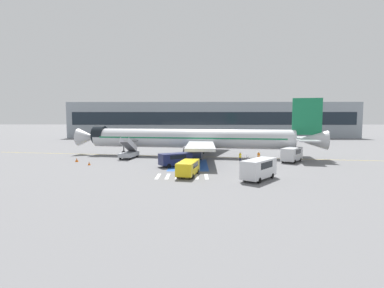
{
  "coord_description": "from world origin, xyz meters",
  "views": [
    {
      "loc": [
        0.9,
        -55.57,
        7.16
      ],
      "look_at": [
        0.22,
        -2.15,
        2.59
      ],
      "focal_mm": 28.0,
      "sensor_mm": 36.0,
      "label": 1
    }
  ],
  "objects_px": {
    "boarding_stairs_forward": "(129,153)",
    "service_van_0": "(175,158)",
    "airliner": "(194,139)",
    "ground_crew_0": "(194,154)",
    "service_van_2": "(292,154)",
    "ground_crew_3": "(202,153)",
    "service_van_1": "(188,167)",
    "terminal_building": "(213,120)",
    "service_van_3": "(259,168)",
    "traffic_cone_0": "(77,160)",
    "traffic_cone_1": "(89,163)",
    "fuel_tanker": "(219,140)",
    "ground_crew_1": "(240,157)",
    "baggage_cart": "(254,159)",
    "ground_crew_2": "(259,156)"
  },
  "relations": [
    {
      "from": "boarding_stairs_forward",
      "to": "service_van_0",
      "type": "xyz_separation_m",
      "value": [
        9.0,
        -9.15,
        0.22
      ]
    },
    {
      "from": "airliner",
      "to": "ground_crew_0",
      "type": "height_order",
      "value": "airliner"
    },
    {
      "from": "service_van_2",
      "to": "ground_crew_3",
      "type": "relative_size",
      "value": 2.83
    },
    {
      "from": "service_van_1",
      "to": "terminal_building",
      "type": "height_order",
      "value": "terminal_building"
    },
    {
      "from": "airliner",
      "to": "service_van_1",
      "type": "relative_size",
      "value": 8.58
    },
    {
      "from": "service_van_3",
      "to": "traffic_cone_0",
      "type": "relative_size",
      "value": 8.88
    },
    {
      "from": "ground_crew_0",
      "to": "traffic_cone_0",
      "type": "bearing_deg",
      "value": 165.97
    },
    {
      "from": "traffic_cone_1",
      "to": "ground_crew_0",
      "type": "bearing_deg",
      "value": 23.46
    },
    {
      "from": "service_van_0",
      "to": "ground_crew_0",
      "type": "bearing_deg",
      "value": 131.45
    },
    {
      "from": "boarding_stairs_forward",
      "to": "traffic_cone_1",
      "type": "relative_size",
      "value": 10.73
    },
    {
      "from": "traffic_cone_0",
      "to": "terminal_building",
      "type": "xyz_separation_m",
      "value": [
        26.07,
        64.49,
        6.19
      ]
    },
    {
      "from": "airliner",
      "to": "ground_crew_3",
      "type": "distance_m",
      "value": 4.78
    },
    {
      "from": "fuel_tanker",
      "to": "ground_crew_1",
      "type": "xyz_separation_m",
      "value": [
        1.16,
        -29.1,
        -0.69
      ]
    },
    {
      "from": "baggage_cart",
      "to": "traffic_cone_1",
      "type": "relative_size",
      "value": 5.22
    },
    {
      "from": "ground_crew_3",
      "to": "traffic_cone_0",
      "type": "xyz_separation_m",
      "value": [
        -20.72,
        -3.07,
        -0.77
      ]
    },
    {
      "from": "boarding_stairs_forward",
      "to": "terminal_building",
      "type": "height_order",
      "value": "terminal_building"
    },
    {
      "from": "service_van_3",
      "to": "service_van_1",
      "type": "bearing_deg",
      "value": -156.99
    },
    {
      "from": "traffic_cone_0",
      "to": "traffic_cone_1",
      "type": "bearing_deg",
      "value": -46.59
    },
    {
      "from": "service_van_3",
      "to": "terminal_building",
      "type": "distance_m",
      "value": 78.87
    },
    {
      "from": "service_van_2",
      "to": "traffic_cone_1",
      "type": "relative_size",
      "value": 10.37
    },
    {
      "from": "fuel_tanker",
      "to": "traffic_cone_1",
      "type": "bearing_deg",
      "value": 135.67
    },
    {
      "from": "service_van_0",
      "to": "baggage_cart",
      "type": "distance_m",
      "value": 14.72
    },
    {
      "from": "airliner",
      "to": "ground_crew_0",
      "type": "distance_m",
      "value": 4.26
    },
    {
      "from": "ground_crew_3",
      "to": "service_van_2",
      "type": "bearing_deg",
      "value": 168.87
    },
    {
      "from": "ground_crew_3",
      "to": "terminal_building",
      "type": "bearing_deg",
      "value": -95.66
    },
    {
      "from": "ground_crew_3",
      "to": "boarding_stairs_forward",
      "type": "bearing_deg",
      "value": -7.34
    },
    {
      "from": "service_van_3",
      "to": "ground_crew_3",
      "type": "relative_size",
      "value": 3.0
    },
    {
      "from": "fuel_tanker",
      "to": "service_van_1",
      "type": "bearing_deg",
      "value": 160.86
    },
    {
      "from": "service_van_3",
      "to": "ground_crew_0",
      "type": "relative_size",
      "value": 3.3
    },
    {
      "from": "traffic_cone_1",
      "to": "terminal_building",
      "type": "distance_m",
      "value": 71.96
    },
    {
      "from": "ground_crew_3",
      "to": "traffic_cone_1",
      "type": "height_order",
      "value": "ground_crew_3"
    },
    {
      "from": "fuel_tanker",
      "to": "traffic_cone_0",
      "type": "bearing_deg",
      "value": 128.63
    },
    {
      "from": "service_van_3",
      "to": "ground_crew_3",
      "type": "distance_m",
      "value": 18.41
    },
    {
      "from": "fuel_tanker",
      "to": "baggage_cart",
      "type": "distance_m",
      "value": 26.79
    },
    {
      "from": "traffic_cone_0",
      "to": "traffic_cone_1",
      "type": "distance_m",
      "value": 4.81
    },
    {
      "from": "ground_crew_0",
      "to": "ground_crew_3",
      "type": "bearing_deg",
      "value": -41.88
    },
    {
      "from": "airliner",
      "to": "traffic_cone_1",
      "type": "distance_m",
      "value": 19.38
    },
    {
      "from": "terminal_building",
      "to": "fuel_tanker",
      "type": "bearing_deg",
      "value": -90.49
    },
    {
      "from": "fuel_tanker",
      "to": "service_van_1",
      "type": "relative_size",
      "value": 1.82
    },
    {
      "from": "service_van_0",
      "to": "service_van_3",
      "type": "distance_m",
      "value": 14.2
    },
    {
      "from": "service_van_2",
      "to": "baggage_cart",
      "type": "xyz_separation_m",
      "value": [
        -5.79,
        1.77,
        -1.13
      ]
    },
    {
      "from": "service_van_2",
      "to": "traffic_cone_1",
      "type": "distance_m",
      "value": 32.49
    },
    {
      "from": "airliner",
      "to": "terminal_building",
      "type": "relative_size",
      "value": 0.44
    },
    {
      "from": "baggage_cart",
      "to": "ground_crew_0",
      "type": "bearing_deg",
      "value": -100.22
    },
    {
      "from": "ground_crew_2",
      "to": "traffic_cone_1",
      "type": "relative_size",
      "value": 3.53
    },
    {
      "from": "service_van_1",
      "to": "traffic_cone_1",
      "type": "distance_m",
      "value": 17.64
    },
    {
      "from": "fuel_tanker",
      "to": "service_van_0",
      "type": "distance_m",
      "value": 34.34
    },
    {
      "from": "baggage_cart",
      "to": "ground_crew_1",
      "type": "relative_size",
      "value": 1.59
    },
    {
      "from": "ground_crew_0",
      "to": "ground_crew_1",
      "type": "bearing_deg",
      "value": -52.39
    },
    {
      "from": "fuel_tanker",
      "to": "baggage_cart",
      "type": "bearing_deg",
      "value": 179.28
    }
  ]
}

